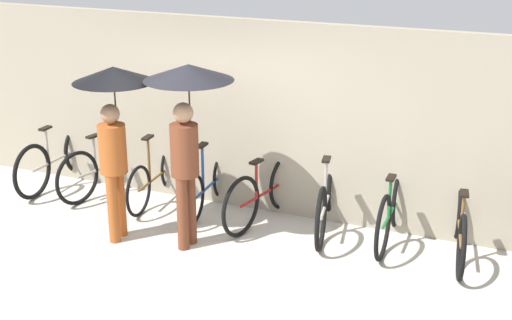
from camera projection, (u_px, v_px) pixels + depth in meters
ground_plane at (166, 279)px, 7.59m from camera, size 30.00×30.00×0.00m
back_wall at (247, 116)px, 9.06m from camera, size 14.56×0.12×2.47m
parked_bicycle_0 at (58, 158)px, 10.07m from camera, size 0.44×1.86×0.96m
parked_bicycle_1 at (106, 166)px, 9.79m from camera, size 0.53×1.73×1.05m
parked_bicycle_2 at (156, 175)px, 9.52m from camera, size 0.44×1.68×1.01m
parked_bicycle_3 at (209, 184)px, 9.21m from camera, size 0.44×1.66×0.99m
parked_bicycle_4 at (265, 192)px, 8.88m from camera, size 0.51×1.74×1.02m
parked_bicycle_5 at (327, 200)px, 8.64m from camera, size 0.51×1.82×1.04m
parked_bicycle_6 at (391, 210)px, 8.33m from camera, size 0.44×1.72×1.11m
parked_bicycle_7 at (460, 225)px, 7.98m from camera, size 0.49×1.76×1.04m
pedestrian_leading at (113, 109)px, 8.08m from camera, size 0.94×0.94×2.06m
pedestrian_center at (187, 106)px, 7.87m from camera, size 1.01×1.01×2.13m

